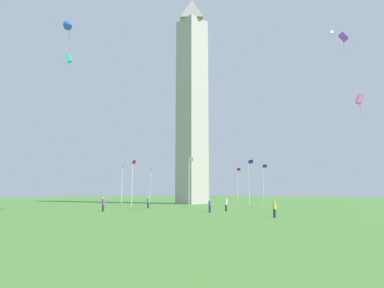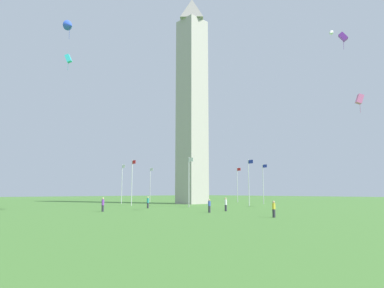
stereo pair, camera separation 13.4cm
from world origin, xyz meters
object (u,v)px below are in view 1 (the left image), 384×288
flagpole_sw (122,182)px  kite_purple_box (343,37)px  flagpole_se (194,184)px  kite_pink_box (360,99)px  flagpole_nw (189,179)px  flagpole_e (237,183)px  flagpole_s (150,183)px  flagpole_n (249,180)px  person_teal_shirt (148,202)px  kite_blue_delta (70,25)px  obelisk_monument (192,97)px  person_blue_shirt (210,206)px  person_yellow_shirt (274,209)px  flagpole_ne (263,182)px  person_white_shirt (226,204)px  kite_white_delta (331,33)px  flagpole_w (132,180)px  kite_cyan_box (69,58)px  person_purple_shirt (103,205)px

flagpole_sw → kite_purple_box: kite_purple_box is taller
flagpole_se → kite_pink_box: kite_pink_box is taller
flagpole_nw → kite_purple_box: 31.58m
flagpole_e → flagpole_s: (-14.89, -14.89, 0.00)m
flagpole_sw → flagpole_n: bearing=22.5°
person_teal_shirt → kite_blue_delta: bearing=128.1°
kite_pink_box → kite_purple_box: size_ratio=1.17×
flagpole_se → kite_pink_box: 45.86m
flagpole_se → kite_pink_box: (43.77, -6.63, 11.96)m
kite_pink_box → flagpole_nw: bearing=-147.6°
obelisk_monument → flagpole_n: (14.94, 0.00, -18.39)m
person_teal_shirt → kite_pink_box: bearing=-97.9°
flagpole_sw → person_blue_shirt: flagpole_sw is taller
flagpole_e → person_yellow_shirt: flagpole_e is taller
kite_blue_delta → kite_purple_box: kite_blue_delta is taller
flagpole_ne → person_teal_shirt: flagpole_ne is taller
kite_pink_box → person_white_shirt: bearing=-118.4°
flagpole_s → kite_white_delta: (40.78, 11.93, 28.00)m
flagpole_e → kite_purple_box: size_ratio=3.27×
flagpole_se → person_white_shirt: bearing=-37.8°
person_white_shirt → person_teal_shirt: bearing=59.4°
flagpole_n → kite_blue_delta: bearing=-100.4°
flagpole_n → flagpole_nw: 11.39m
flagpole_ne → person_yellow_shirt: flagpole_ne is taller
flagpole_e → kite_purple_box: bearing=-27.3°
flagpole_e → person_yellow_shirt: 48.40m
flagpole_n → person_blue_shirt: flagpole_n is taller
flagpole_se → person_blue_shirt: flagpole_se is taller
flagpole_w → kite_pink_box: bearing=29.5°
kite_blue_delta → person_yellow_shirt: bearing=25.2°
person_white_shirt → flagpole_nw: bearing=26.6°
flagpole_w → flagpole_nw: size_ratio=1.00×
flagpole_s → kite_cyan_box: 38.40m
flagpole_se → flagpole_s: bearing=-112.5°
kite_white_delta → flagpole_sw: bearing=-148.3°
flagpole_ne → flagpole_sw: bearing=-135.0°
kite_cyan_box → kite_white_delta: 47.85m
flagpole_s → person_purple_shirt: flagpole_s is taller
flagpole_sw → flagpole_nw: (21.05, -0.00, 0.00)m
flagpole_e → person_blue_shirt: size_ratio=5.14×
flagpole_n → kite_pink_box: (18.36, 3.90, 11.96)m
kite_blue_delta → kite_white_delta: size_ratio=1.63×
flagpole_w → kite_blue_delta: (9.09, -16.57, 20.57)m
kite_blue_delta → flagpole_ne: bearing=88.0°
flagpole_sw → kite_blue_delta: kite_blue_delta is taller
flagpole_sw → person_teal_shirt: bearing=-20.7°
person_blue_shirt → kite_white_delta: kite_white_delta is taller
flagpole_n → flagpole_sw: same height
flagpole_n → flagpole_ne: same height
flagpole_ne → person_white_shirt: flagpole_ne is taller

